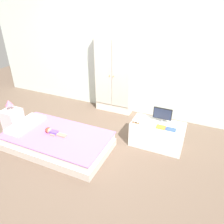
% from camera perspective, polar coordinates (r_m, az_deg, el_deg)
% --- Properties ---
extents(ground_plane, '(10.00, 10.00, 0.02)m').
position_cam_1_polar(ground_plane, '(3.57, -6.81, -9.88)').
color(ground_plane, brown).
extents(back_wall, '(6.40, 0.05, 2.70)m').
position_cam_1_polar(back_wall, '(4.30, 3.16, 17.17)').
color(back_wall, silver).
rests_on(back_wall, ground_plane).
extents(bed, '(1.69, 0.92, 0.26)m').
position_cam_1_polar(bed, '(3.60, -14.39, -7.57)').
color(bed, beige).
rests_on(bed, ground_plane).
extents(pillow, '(0.32, 0.66, 0.06)m').
position_cam_1_polar(pillow, '(3.90, -22.23, -3.05)').
color(pillow, silver).
rests_on(pillow, bed).
extents(doll, '(0.39, 0.13, 0.10)m').
position_cam_1_polar(doll, '(3.54, -15.88, -5.10)').
color(doll, '#6B4CB2').
rests_on(doll, bed).
extents(nightstand, '(0.30, 0.30, 0.40)m').
position_cam_1_polar(nightstand, '(4.32, -25.11, -1.88)').
color(nightstand, silver).
rests_on(nightstand, ground_plane).
extents(table_lamp, '(0.13, 0.13, 0.20)m').
position_cam_1_polar(table_lamp, '(4.18, -26.05, 2.11)').
color(table_lamp, '#B7B2AD').
rests_on(table_lamp, nightstand).
extents(wardrobe, '(0.77, 0.25, 1.64)m').
position_cam_1_polar(wardrobe, '(4.34, 0.53, 10.15)').
color(wardrobe, white).
rests_on(wardrobe, ground_plane).
extents(tv_stand, '(0.84, 0.43, 0.41)m').
position_cam_1_polar(tv_stand, '(3.58, 12.02, -5.93)').
color(tv_stand, silver).
rests_on(tv_stand, ground_plane).
extents(tv_monitor, '(0.29, 0.10, 0.25)m').
position_cam_1_polar(tv_monitor, '(3.45, 13.42, -0.60)').
color(tv_monitor, '#99999E').
rests_on(tv_monitor, tv_stand).
extents(rocking_horse_toy, '(0.11, 0.04, 0.13)m').
position_cam_1_polar(rocking_horse_toy, '(3.39, 6.65, -2.12)').
color(rocking_horse_toy, '#8E6642').
rests_on(rocking_horse_toy, tv_stand).
extents(book_orange, '(0.14, 0.11, 0.02)m').
position_cam_1_polar(book_orange, '(3.37, 13.04, -4.00)').
color(book_orange, orange).
rests_on(book_orange, tv_stand).
extents(book_blue, '(0.15, 0.10, 0.02)m').
position_cam_1_polar(book_blue, '(3.36, 15.57, -4.54)').
color(book_blue, blue).
rests_on(book_blue, tv_stand).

